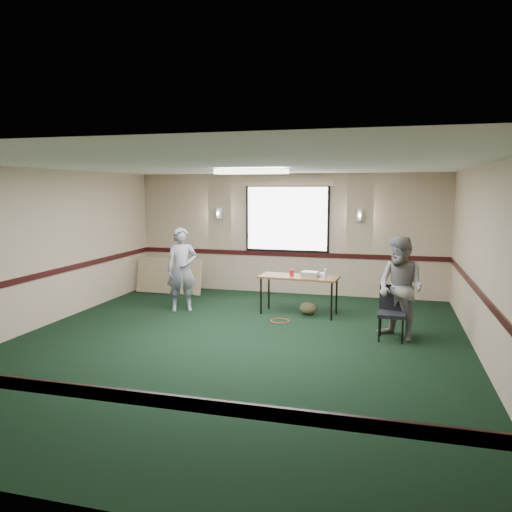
% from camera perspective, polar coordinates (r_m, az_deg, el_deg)
% --- Properties ---
extents(ground, '(8.00, 8.00, 0.00)m').
position_cam_1_polar(ground, '(7.70, -2.55, -10.15)').
color(ground, black).
rests_on(ground, ground).
extents(room_shell, '(8.00, 8.02, 8.00)m').
position_cam_1_polar(room_shell, '(9.41, 1.30, 2.94)').
color(room_shell, tan).
rests_on(room_shell, ground).
extents(folding_table, '(1.51, 0.71, 0.73)m').
position_cam_1_polar(folding_table, '(9.41, 4.92, -2.62)').
color(folding_table, brown).
rests_on(folding_table, ground).
extents(projector, '(0.32, 0.27, 0.10)m').
position_cam_1_polar(projector, '(9.32, 6.20, -2.09)').
color(projector, '#95949C').
rests_on(projector, folding_table).
extents(game_console, '(0.22, 0.19, 0.05)m').
position_cam_1_polar(game_console, '(9.49, 7.23, -2.08)').
color(game_console, white).
rests_on(game_console, folding_table).
extents(red_cup, '(0.08, 0.08, 0.12)m').
position_cam_1_polar(red_cup, '(9.39, 4.09, -1.92)').
color(red_cup, red).
rests_on(red_cup, folding_table).
extents(water_bottle, '(0.06, 0.06, 0.19)m').
position_cam_1_polar(water_bottle, '(9.10, 7.93, -2.07)').
color(water_bottle, '#94C1F2').
rests_on(water_bottle, folding_table).
extents(duffel_bag, '(0.34, 0.27, 0.23)m').
position_cam_1_polar(duffel_bag, '(9.50, 5.97, -6.00)').
color(duffel_bag, '#4E432C').
rests_on(duffel_bag, ground).
extents(cable_coil, '(0.41, 0.41, 0.02)m').
position_cam_1_polar(cable_coil, '(9.03, 2.75, -7.40)').
color(cable_coil, red).
rests_on(cable_coil, ground).
extents(folded_table, '(1.57, 0.27, 0.80)m').
position_cam_1_polar(folded_table, '(11.50, -9.91, -2.24)').
color(folded_table, tan).
rests_on(folded_table, ground).
extents(conference_chair, '(0.43, 0.44, 0.84)m').
position_cam_1_polar(conference_chair, '(8.19, 15.28, -5.75)').
color(conference_chair, black).
rests_on(conference_chair, ground).
extents(person_left, '(0.70, 0.60, 1.62)m').
position_cam_1_polar(person_left, '(9.78, -8.46, -1.51)').
color(person_left, '#435194').
rests_on(person_left, ground).
extents(person_right, '(1.01, 0.98, 1.63)m').
position_cam_1_polar(person_right, '(8.12, 16.19, -3.56)').
color(person_right, '#6B79A7').
rests_on(person_right, ground).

